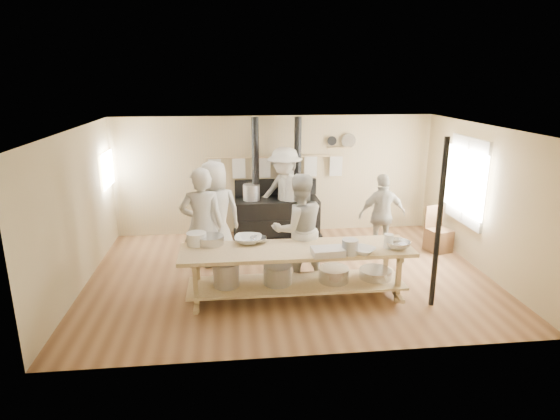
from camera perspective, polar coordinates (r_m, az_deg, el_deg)
The scene contains 24 objects.
ground at distance 8.42m, azimuth 1.12°, elevation -7.93°, with size 7.00×7.00×0.00m, color brown.
room_shell at distance 7.90m, azimuth 1.18°, elevation 2.90°, with size 7.00×7.00×7.00m.
window_right at distance 9.56m, azimuth 21.82°, elevation 3.30°, with size 0.09×1.50×1.65m.
left_opening at distance 10.10m, azimuth -20.25°, elevation 4.67°, with size 0.00×0.90×0.90m.
stove at distance 10.21m, azimuth -0.42°, elevation -0.44°, with size 1.90×0.75×2.60m.
towel_rail at distance 10.25m, azimuth -0.55°, elevation 5.61°, with size 3.00×0.04×0.47m.
back_wall_shelf at distance 10.45m, azimuth 7.52°, elevation 8.12°, with size 0.63×0.14×0.32m.
prep_table at distance 7.39m, azimuth 1.97°, elevation -7.06°, with size 3.60×0.90×0.85m.
support_post at distance 7.29m, azimuth 18.78°, elevation -1.73°, with size 0.08×0.08×2.60m, color black.
cook_far_left at distance 7.91m, azimuth -9.45°, elevation -1.98°, with size 0.73×0.48×2.00m, color #AAA597.
cook_left at distance 7.81m, azimuth 2.29°, elevation -2.38°, with size 0.92×0.72×1.90m, color #AAA597.
cook_center at distance 8.65m, azimuth -7.95°, elevation -0.46°, with size 0.96×0.63×1.97m, color #AAA597.
cook_right at distance 9.32m, azimuth 12.35°, elevation -0.59°, with size 0.95×0.40×1.62m, color #AAA597.
cook_by_window at distance 9.94m, azimuth 0.58°, elevation 1.97°, with size 1.29×0.74×2.00m, color #AAA597.
chair at distance 9.98m, azimuth 18.69°, elevation -3.24°, with size 0.53×0.53×0.91m.
bowl_white_a at distance 7.50m, azimuth -3.90°, elevation -3.60°, with size 0.44×0.44×0.11m, color white.
bowl_steel_a at distance 7.51m, azimuth -2.67°, elevation -3.64°, with size 0.27×0.27×0.08m, color silver.
bowl_white_b at distance 7.15m, azimuth 10.06°, elevation -4.90°, with size 0.36×0.36×0.09m, color white.
bowl_steel_b at distance 7.46m, azimuth 14.18°, elevation -4.14°, with size 0.38×0.38×0.12m, color silver.
roasting_pan at distance 7.02m, azimuth 5.85°, elevation -5.06°, with size 0.47×0.32×0.11m, color #B2B2B7.
mixing_bowl_large at distance 7.49m, azimuth -8.50°, elevation -3.63°, with size 0.43×0.43×0.14m, color silver.
bucket_galv at distance 7.07m, azimuth 8.53°, elevation -4.46°, with size 0.25×0.25×0.23m, color gray.
deep_bowl_enamel at distance 7.50m, azimuth -10.13°, elevation -3.46°, with size 0.31×0.31×0.20m, color white.
pitcher at distance 7.42m, azimuth 13.09°, elevation -3.72°, with size 0.14×0.14×0.22m, color white.
Camera 1 is at (-1.00, -7.63, 3.42)m, focal length 30.00 mm.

